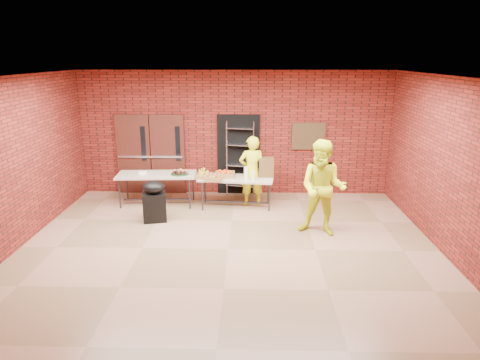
% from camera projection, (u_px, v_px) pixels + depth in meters
% --- Properties ---
extents(room, '(8.08, 7.08, 3.28)m').
position_uv_depth(room, '(228.00, 168.00, 7.69)').
color(room, olive).
rests_on(room, ground).
extents(double_doors, '(1.78, 0.12, 2.10)m').
position_uv_depth(double_doors, '(151.00, 154.00, 11.20)').
color(double_doors, '#441813').
rests_on(double_doors, room).
extents(dark_doorway, '(1.10, 0.06, 2.10)m').
position_uv_depth(dark_doorway, '(239.00, 155.00, 11.16)').
color(dark_doorway, black).
rests_on(dark_doorway, room).
extents(bronze_plaque, '(0.85, 0.04, 0.70)m').
position_uv_depth(bronze_plaque, '(308.00, 136.00, 10.97)').
color(bronze_plaque, '#47321C').
rests_on(bronze_plaque, room).
extents(wire_rack, '(0.74, 0.37, 1.93)m').
position_uv_depth(wire_rack, '(240.00, 159.00, 11.05)').
color(wire_rack, '#B6B5BD').
rests_on(wire_rack, room).
extents(table_left, '(1.93, 0.90, 0.78)m').
position_uv_depth(table_left, '(157.00, 177.00, 10.39)').
color(table_left, tan).
rests_on(table_left, room).
extents(table_right, '(1.84, 0.92, 0.73)m').
position_uv_depth(table_right, '(236.00, 180.00, 10.25)').
color(table_right, tan).
rests_on(table_right, room).
extents(basket_bananas, '(0.40, 0.31, 0.13)m').
position_uv_depth(basket_bananas, '(204.00, 176.00, 10.20)').
color(basket_bananas, olive).
rests_on(basket_bananas, table_right).
extents(basket_oranges, '(0.46, 0.36, 0.14)m').
position_uv_depth(basket_oranges, '(225.00, 174.00, 10.30)').
color(basket_oranges, olive).
rests_on(basket_oranges, table_right).
extents(basket_apples, '(0.41, 0.32, 0.13)m').
position_uv_depth(basket_apples, '(214.00, 178.00, 10.02)').
color(basket_apples, olive).
rests_on(basket_apples, table_right).
extents(muffin_tray, '(0.44, 0.44, 0.11)m').
position_uv_depth(muffin_tray, '(180.00, 172.00, 10.33)').
color(muffin_tray, '#12451C').
rests_on(muffin_tray, table_left).
extents(napkin_box, '(0.19, 0.13, 0.06)m').
position_uv_depth(napkin_box, '(143.00, 173.00, 10.37)').
color(napkin_box, white).
rests_on(napkin_box, table_left).
extents(coffee_dispenser, '(0.35, 0.31, 0.46)m').
position_uv_depth(coffee_dispenser, '(266.00, 167.00, 10.30)').
color(coffee_dispenser, brown).
rests_on(coffee_dispenser, table_right).
extents(cup_stack_front, '(0.08, 0.08, 0.23)m').
position_uv_depth(cup_stack_front, '(246.00, 175.00, 10.02)').
color(cup_stack_front, white).
rests_on(cup_stack_front, table_right).
extents(cup_stack_mid, '(0.07, 0.07, 0.22)m').
position_uv_depth(cup_stack_mid, '(253.00, 176.00, 10.00)').
color(cup_stack_mid, white).
rests_on(cup_stack_mid, table_right).
extents(cup_stack_back, '(0.09, 0.09, 0.26)m').
position_uv_depth(cup_stack_back, '(246.00, 172.00, 10.21)').
color(cup_stack_back, white).
rests_on(cup_stack_back, table_right).
extents(covered_grill, '(0.58, 0.52, 0.91)m').
position_uv_depth(covered_grill, '(154.00, 201.00, 9.43)').
color(covered_grill, black).
rests_on(covered_grill, room).
extents(volunteer_woman, '(0.68, 0.49, 1.72)m').
position_uv_depth(volunteer_woman, '(252.00, 171.00, 10.32)').
color(volunteer_woman, yellow).
rests_on(volunteer_woman, room).
extents(volunteer_man, '(1.15, 1.03, 1.96)m').
position_uv_depth(volunteer_man, '(323.00, 188.00, 8.59)').
color(volunteer_man, yellow).
rests_on(volunteer_man, room).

